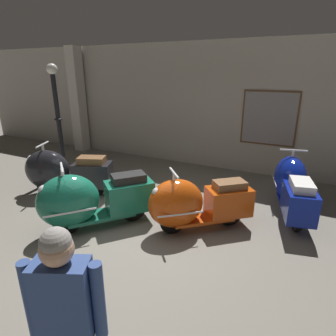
{
  "coord_description": "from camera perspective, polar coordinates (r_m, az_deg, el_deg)",
  "views": [
    {
      "loc": [
        2.2,
        -3.28,
        2.5
      ],
      "look_at": [
        0.04,
        0.99,
        0.84
      ],
      "focal_mm": 30.06,
      "sensor_mm": 36.0,
      "label": 1
    }
  ],
  "objects": [
    {
      "name": "scooter_2",
      "position": [
        4.58,
        4.97,
        -7.21
      ],
      "size": [
        1.62,
        1.49,
        1.05
      ],
      "rotation": [
        0.0,
        0.0,
        -2.43
      ],
      "color": "black",
      "rests_on": "ground"
    },
    {
      "name": "scooter_0",
      "position": [
        6.27,
        -20.79,
        -0.76
      ],
      "size": [
        1.87,
        1.17,
        1.11
      ],
      "rotation": [
        0.0,
        0.0,
        -2.75
      ],
      "color": "black",
      "rests_on": "ground"
    },
    {
      "name": "scooter_3",
      "position": [
        5.66,
        23.88,
        -3.27
      ],
      "size": [
        0.91,
        1.88,
        1.11
      ],
      "rotation": [
        0.0,
        0.0,
        1.8
      ],
      "color": "black",
      "rests_on": "ground"
    },
    {
      "name": "ground_plane",
      "position": [
        4.68,
        -6.13,
        -13.36
      ],
      "size": [
        60.0,
        60.0,
        0.0
      ],
      "primitive_type": "plane",
      "color": "slate"
    },
    {
      "name": "visitor_1",
      "position": [
        2.25,
        -19.84,
        -26.41
      ],
      "size": [
        0.5,
        0.36,
        1.61
      ],
      "rotation": [
        0.0,
        0.0,
        2.01
      ],
      "color": "black",
      "rests_on": "ground"
    },
    {
      "name": "lamppost",
      "position": [
        7.28,
        -21.28,
        8.53
      ],
      "size": [
        0.28,
        0.28,
        2.66
      ],
      "color": "black",
      "rests_on": "ground"
    },
    {
      "name": "scooter_1",
      "position": [
        4.76,
        -15.87,
        -6.31
      ],
      "size": [
        1.61,
        1.75,
        1.14
      ],
      "rotation": [
        0.0,
        0.0,
        -2.28
      ],
      "color": "black",
      "rests_on": "ground"
    },
    {
      "name": "showroom_back_wall",
      "position": [
        7.62,
        8.83,
        12.17
      ],
      "size": [
        18.0,
        0.63,
        3.22
      ],
      "color": "#ADA89E",
      "rests_on": "ground"
    }
  ]
}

